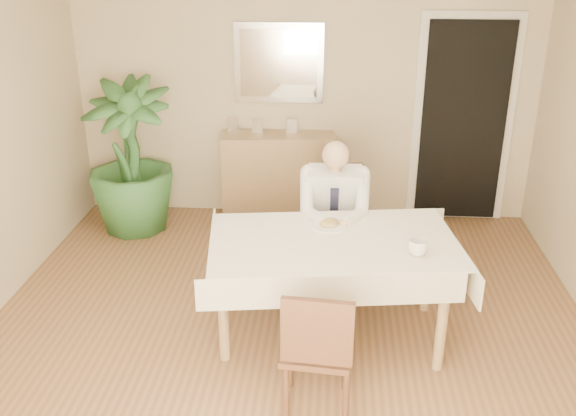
# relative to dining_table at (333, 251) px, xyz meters

# --- Properties ---
(room) EXTENTS (5.00, 5.02, 2.60)m
(room) POSITION_rel_dining_table_xyz_m (-0.32, -0.28, 0.63)
(room) COLOR brown
(room) RESTS_ON ground
(doorway) EXTENTS (0.96, 0.07, 2.10)m
(doorway) POSITION_rel_dining_table_xyz_m (1.23, 2.19, 0.33)
(doorway) COLOR white
(doorway) RESTS_ON ground
(mirror) EXTENTS (0.86, 0.04, 0.76)m
(mirror) POSITION_rel_dining_table_xyz_m (-0.57, 2.19, 0.88)
(mirror) COLOR silver
(mirror) RESTS_ON room
(dining_table) EXTENTS (1.85, 1.25, 0.75)m
(dining_table) POSITION_rel_dining_table_xyz_m (0.00, 0.00, 0.00)
(dining_table) COLOR #977651
(dining_table) RESTS_ON ground
(chair_far) EXTENTS (0.51, 0.51, 0.96)m
(chair_far) POSITION_rel_dining_table_xyz_m (0.00, 0.89, -0.12)
(chair_far) COLOR #492617
(chair_far) RESTS_ON ground
(chair_near) EXTENTS (0.44, 0.44, 0.86)m
(chair_near) POSITION_rel_dining_table_xyz_m (-0.08, -0.87, -0.18)
(chair_near) COLOR #492617
(chair_near) RESTS_ON ground
(seated_man) EXTENTS (0.48, 0.72, 1.24)m
(seated_man) POSITION_rel_dining_table_xyz_m (0.00, 0.59, 0.02)
(seated_man) COLOR white
(seated_man) RESTS_ON ground
(plate) EXTENTS (0.26, 0.26, 0.02)m
(plate) POSITION_rel_dining_table_xyz_m (-0.04, 0.22, 0.09)
(plate) COLOR white
(plate) RESTS_ON dining_table
(food) EXTENTS (0.14, 0.14, 0.06)m
(food) POSITION_rel_dining_table_xyz_m (-0.04, 0.22, 0.11)
(food) COLOR olive
(food) RESTS_ON dining_table
(knife) EXTENTS (0.01, 0.13, 0.01)m
(knife) POSITION_rel_dining_table_xyz_m (0.00, 0.16, 0.11)
(knife) COLOR silver
(knife) RESTS_ON dining_table
(fork) EXTENTS (0.01, 0.13, 0.01)m
(fork) POSITION_rel_dining_table_xyz_m (-0.08, 0.16, 0.11)
(fork) COLOR silver
(fork) RESTS_ON dining_table
(coffee_mug) EXTENTS (0.17, 0.17, 0.10)m
(coffee_mug) POSITION_rel_dining_table_xyz_m (0.55, -0.18, 0.14)
(coffee_mug) COLOR white
(coffee_mug) RESTS_ON dining_table
(sideboard) EXTENTS (1.14, 0.49, 0.89)m
(sideboard) POSITION_rel_dining_table_xyz_m (-0.57, 2.04, -0.22)
(sideboard) COLOR #977651
(sideboard) RESTS_ON ground
(photo_frame_left) EXTENTS (0.10, 0.02, 0.14)m
(photo_frame_left) POSITION_rel_dining_table_xyz_m (-1.01, 2.09, 0.29)
(photo_frame_left) COLOR silver
(photo_frame_left) RESTS_ON sideboard
(photo_frame_center) EXTENTS (0.10, 0.02, 0.14)m
(photo_frame_center) POSITION_rel_dining_table_xyz_m (-0.77, 2.08, 0.29)
(photo_frame_center) COLOR silver
(photo_frame_center) RESTS_ON sideboard
(photo_frame_right) EXTENTS (0.10, 0.02, 0.14)m
(photo_frame_right) POSITION_rel_dining_table_xyz_m (-0.43, 2.11, 0.29)
(photo_frame_right) COLOR silver
(photo_frame_right) RESTS_ON sideboard
(potted_palm) EXTENTS (0.84, 0.84, 1.48)m
(potted_palm) POSITION_rel_dining_table_xyz_m (-1.95, 1.69, 0.07)
(potted_palm) COLOR #285525
(potted_palm) RESTS_ON ground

